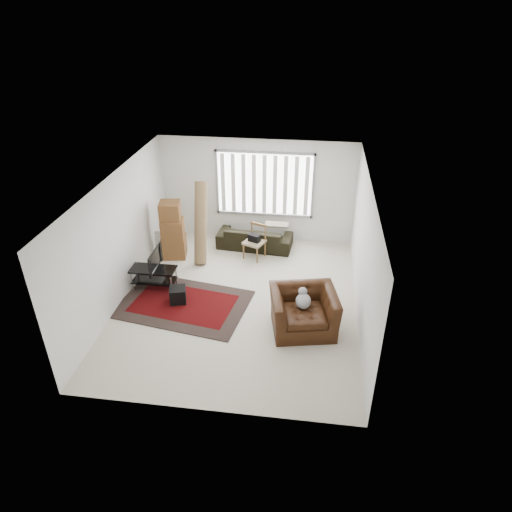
{
  "coord_description": "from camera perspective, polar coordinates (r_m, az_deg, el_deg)",
  "views": [
    {
      "loc": [
        1.44,
        -7.91,
        5.76
      ],
      "look_at": [
        0.36,
        0.18,
        1.05
      ],
      "focal_mm": 32.0,
      "sensor_mm": 36.0,
      "label": 1
    }
  ],
  "objects": [
    {
      "name": "persian_rug",
      "position": [
        9.9,
        -9.05,
        -5.92
      ],
      "size": [
        2.92,
        2.19,
        0.02
      ],
      "color": "black",
      "rests_on": "ground"
    },
    {
      "name": "armchair",
      "position": [
        8.93,
        5.95,
        -6.54
      ],
      "size": [
        1.45,
        1.33,
        0.93
      ],
      "rotation": [
        0.0,
        0.0,
        0.21
      ],
      "color": "#32180A",
      "rests_on": "ground"
    },
    {
      "name": "moving_boxes",
      "position": [
        11.4,
        -10.4,
        2.98
      ],
      "size": [
        0.67,
        0.62,
        1.44
      ],
      "color": "brown",
      "rests_on": "ground"
    },
    {
      "name": "tv_stand",
      "position": [
        10.37,
        -12.67,
        -2.2
      ],
      "size": [
        1.0,
        0.45,
        0.5
      ],
      "color": "black",
      "rests_on": "ground"
    },
    {
      "name": "room",
      "position": [
        9.43,
        -1.67,
        4.87
      ],
      "size": [
        6.0,
        6.02,
        2.71
      ],
      "color": "beige",
      "rests_on": "ground"
    },
    {
      "name": "sofa",
      "position": [
        11.76,
        -0.15,
        2.72
      ],
      "size": [
        1.97,
        0.98,
        0.73
      ],
      "primitive_type": "imported",
      "rotation": [
        0.0,
        0.0,
        3.06
      ],
      "color": "black",
      "rests_on": "ground"
    },
    {
      "name": "rolled_rug",
      "position": [
        11.04,
        -6.94,
        4.14
      ],
      "size": [
        0.32,
        0.9,
        1.97
      ],
      "primitive_type": "cylinder",
      "rotation": [
        -0.31,
        0.0,
        0.03
      ],
      "color": "brown",
      "rests_on": "ground"
    },
    {
      "name": "tv",
      "position": [
        10.18,
        -12.9,
        -0.42
      ],
      "size": [
        0.11,
        0.81,
        0.47
      ],
      "primitive_type": "imported",
      "rotation": [
        0.0,
        0.0,
        1.57
      ],
      "color": "black",
      "rests_on": "tv_stand"
    },
    {
      "name": "subwoofer",
      "position": [
        9.88,
        -9.75,
        -4.8
      ],
      "size": [
        0.41,
        0.41,
        0.34
      ],
      "primitive_type": "cube",
      "rotation": [
        0.0,
        0.0,
        0.26
      ],
      "color": "black",
      "rests_on": "persian_rug"
    },
    {
      "name": "side_chair",
      "position": [
        11.25,
        -0.16,
        1.99
      ],
      "size": [
        0.6,
        0.6,
        0.86
      ],
      "rotation": [
        0.0,
        0.0,
        -0.4
      ],
      "color": "#877558",
      "rests_on": "ground"
    },
    {
      "name": "white_flatpack",
      "position": [
        11.59,
        -11.32,
        1.39
      ],
      "size": [
        0.52,
        0.22,
        0.64
      ],
      "primitive_type": "cube",
      "rotation": [
        -0.11,
        0.0,
        -0.15
      ],
      "color": "silver",
      "rests_on": "ground"
    }
  ]
}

